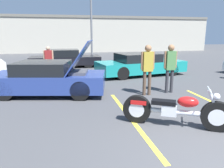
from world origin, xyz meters
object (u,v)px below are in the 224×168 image
object	(u,v)px
motorcycle	(175,110)
spectator_midground	(148,65)
parked_car_mid_left_row	(65,59)
spectator_by_show_car	(49,59)
light_pole	(92,6)
spectator_far_lot	(170,64)
parked_car_mid_right_row	(140,65)
show_car_hood_open	(48,78)

from	to	relation	value
motorcycle	spectator_midground	xyz separation A→B (m)	(0.36, 2.83, 0.70)
parked_car_mid_left_row	motorcycle	bearing A→B (deg)	-76.70
spectator_by_show_car	light_pole	bearing A→B (deg)	67.26
spectator_midground	spectator_far_lot	xyz separation A→B (m)	(0.97, 0.14, -0.00)
spectator_midground	light_pole	bearing A→B (deg)	92.02
parked_car_mid_right_row	show_car_hood_open	bearing A→B (deg)	-156.16
show_car_hood_open	parked_car_mid_right_row	xyz separation A→B (m)	(4.67, 3.09, -0.03)
parked_car_mid_right_row	spectator_midground	distance (m)	4.14
show_car_hood_open	spectator_by_show_car	size ratio (longest dim) A/B	2.79
light_pole	parked_car_mid_right_row	distance (m)	9.67
light_pole	spectator_far_lot	size ratio (longest dim) A/B	4.55
parked_car_mid_left_row	spectator_by_show_car	xyz separation A→B (m)	(-0.85, -3.30, 0.37)
parked_car_mid_right_row	spectator_far_lot	size ratio (longest dim) A/B	2.73
motorcycle	show_car_hood_open	world-z (taller)	show_car_hood_open
parked_car_mid_left_row	spectator_far_lot	distance (m)	8.72
light_pole	show_car_hood_open	world-z (taller)	light_pole
motorcycle	parked_car_mid_right_row	world-z (taller)	parked_car_mid_right_row
parked_car_mid_left_row	spectator_midground	size ratio (longest dim) A/B	2.54
show_car_hood_open	spectator_by_show_car	distance (m)	3.78
spectator_by_show_car	spectator_midground	distance (m)	5.98
show_car_hood_open	parked_car_mid_right_row	size ratio (longest dim) A/B	0.88
spectator_by_show_car	parked_car_mid_left_row	bearing A→B (deg)	75.55
light_pole	show_car_hood_open	bearing A→B (deg)	-104.90
parked_car_mid_right_row	parked_car_mid_left_row	size ratio (longest dim) A/B	1.07
spectator_by_show_car	spectator_far_lot	distance (m)	6.54
parked_car_mid_right_row	spectator_by_show_car	bearing A→B (deg)	162.63
spectator_midground	show_car_hood_open	bearing A→B (deg)	166.50
light_pole	parked_car_mid_right_row	bearing A→B (deg)	-79.90
light_pole	spectator_far_lot	distance (m)	13.03
spectator_far_lot	light_pole	bearing A→B (deg)	96.46
parked_car_mid_right_row	spectator_far_lot	bearing A→B (deg)	-101.65
light_pole	spectator_by_show_car	distance (m)	9.41
show_car_hood_open	spectator_far_lot	xyz separation A→B (m)	(4.54, -0.72, 0.50)
motorcycle	spectator_by_show_car	xyz separation A→B (m)	(-3.44, 7.44, 0.53)
spectator_far_lot	parked_car_mid_left_row	bearing A→B (deg)	116.72
motorcycle	parked_car_mid_left_row	bearing A→B (deg)	132.00
motorcycle	spectator_midground	size ratio (longest dim) A/B	1.27
spectator_far_lot	spectator_midground	bearing A→B (deg)	-171.63
show_car_hood_open	parked_car_mid_left_row	xyz separation A→B (m)	(0.63, 7.06, -0.04)
parked_car_mid_right_row	spectator_by_show_car	distance (m)	4.96
spectator_by_show_car	spectator_midground	world-z (taller)	spectator_midground
spectator_by_show_car	spectator_far_lot	bearing A→B (deg)	-43.18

